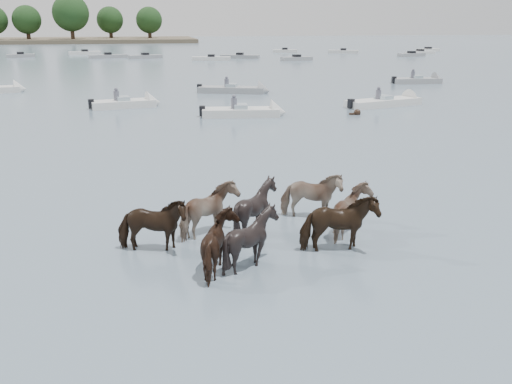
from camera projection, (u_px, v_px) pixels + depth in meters
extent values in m
plane|color=slate|center=(355.00, 251.00, 13.87)|extent=(400.00, 400.00, 0.00)
imported|color=black|center=(152.00, 227.00, 13.69)|extent=(1.93, 1.16, 1.53)
imported|color=gray|center=(211.00, 213.00, 14.73)|extent=(1.82, 1.92, 1.52)
imported|color=black|center=(256.00, 210.00, 14.81)|extent=(1.46, 1.30, 1.61)
imported|color=gray|center=(311.00, 197.00, 16.05)|extent=(1.94, 1.27, 1.51)
imported|color=black|center=(223.00, 246.00, 12.59)|extent=(1.46, 1.64, 1.47)
imported|color=black|center=(251.00, 240.00, 12.85)|extent=(1.56, 1.44, 1.53)
imported|color=black|center=(339.00, 226.00, 13.67)|extent=(1.92, 0.93, 1.60)
imported|color=#8B745E|center=(354.00, 213.00, 14.76)|extent=(1.54, 1.70, 1.46)
sphere|color=black|center=(357.00, 113.00, 34.00)|extent=(0.44, 0.44, 0.44)
cube|color=black|center=(353.00, 114.00, 33.98)|extent=(0.50, 0.22, 0.18)
cube|color=silver|center=(123.00, 104.00, 36.83)|extent=(4.36, 2.38, 0.55)
cone|color=silver|center=(154.00, 103.00, 37.60)|extent=(1.20, 1.75, 1.60)
cube|color=#99ADB7|center=(123.00, 99.00, 36.73)|extent=(1.01, 1.26, 0.35)
cube|color=black|center=(91.00, 104.00, 36.02)|extent=(0.41, 0.41, 0.60)
cylinder|color=#595966|center=(116.00, 96.00, 36.59)|extent=(0.36, 0.36, 0.70)
sphere|color=#595966|center=(116.00, 89.00, 36.46)|extent=(0.24, 0.24, 0.24)
cube|color=silver|center=(241.00, 113.00, 33.43)|extent=(4.79, 2.16, 0.55)
cone|color=silver|center=(279.00, 112.00, 33.60)|extent=(1.09, 1.70, 1.60)
cube|color=#99ADB7|center=(241.00, 107.00, 33.33)|extent=(0.93, 1.21, 0.35)
cube|color=black|center=(202.00, 111.00, 33.21)|extent=(0.39, 0.39, 0.60)
cylinder|color=#595966|center=(234.00, 104.00, 33.19)|extent=(0.36, 0.36, 0.70)
sphere|color=#595966|center=(234.00, 96.00, 33.06)|extent=(0.24, 0.24, 0.24)
cube|color=gray|center=(232.00, 90.00, 44.30)|extent=(5.51, 3.30, 0.55)
cone|color=gray|center=(264.00, 91.00, 43.94)|extent=(1.39, 1.81, 1.60)
cube|color=#99ADB7|center=(232.00, 86.00, 44.20)|extent=(1.13, 1.32, 0.35)
cube|color=black|center=(200.00, 88.00, 44.62)|extent=(0.45, 0.45, 0.60)
cylinder|color=#595966|center=(227.00, 83.00, 44.06)|extent=(0.36, 0.36, 0.70)
sphere|color=#595966|center=(227.00, 78.00, 43.93)|extent=(0.24, 0.24, 0.24)
cube|color=silver|center=(383.00, 103.00, 37.41)|extent=(5.73, 3.14, 0.55)
cone|color=silver|center=(414.00, 100.00, 38.67)|extent=(1.33, 1.79, 1.60)
cube|color=#99ADB7|center=(384.00, 98.00, 37.31)|extent=(1.09, 1.30, 0.35)
cube|color=black|center=(351.00, 104.00, 36.11)|extent=(0.44, 0.44, 0.60)
cylinder|color=#595966|center=(378.00, 95.00, 37.17)|extent=(0.36, 0.36, 0.70)
sphere|color=#595966|center=(379.00, 88.00, 37.04)|extent=(0.24, 0.24, 0.24)
cube|color=gray|center=(416.00, 81.00, 51.05)|extent=(4.44, 1.86, 0.55)
cone|color=gray|center=(439.00, 81.00, 51.34)|extent=(1.00, 1.65, 1.60)
cube|color=#99ADB7|center=(417.00, 77.00, 50.94)|extent=(0.87, 1.17, 0.35)
cube|color=black|center=(394.00, 80.00, 50.71)|extent=(0.37, 0.37, 0.60)
cylinder|color=#595966|center=(413.00, 75.00, 50.81)|extent=(0.36, 0.36, 0.70)
sphere|color=#595966|center=(413.00, 70.00, 50.68)|extent=(0.24, 0.24, 0.24)
cone|color=silver|center=(21.00, 89.00, 45.03)|extent=(1.15, 1.73, 1.60)
cube|color=gray|center=(21.00, 56.00, 87.00)|extent=(4.37, 2.39, 0.60)
cube|color=black|center=(20.00, 54.00, 86.89)|extent=(1.20, 1.20, 0.50)
cube|color=silver|center=(85.00, 53.00, 94.60)|extent=(5.39, 2.83, 0.60)
cube|color=black|center=(85.00, 51.00, 94.49)|extent=(1.23, 1.23, 0.50)
cube|color=gray|center=(108.00, 57.00, 85.67)|extent=(5.93, 2.89, 0.60)
cube|color=black|center=(108.00, 54.00, 85.56)|extent=(1.22, 1.22, 0.50)
cube|color=gray|center=(145.00, 57.00, 84.83)|extent=(5.28, 2.89, 0.60)
cube|color=black|center=(145.00, 54.00, 84.72)|extent=(1.24, 1.24, 0.50)
cube|color=silver|center=(211.00, 59.00, 80.52)|extent=(5.77, 2.40, 0.60)
cube|color=black|center=(211.00, 56.00, 80.41)|extent=(1.15, 1.15, 0.50)
cube|color=gray|center=(240.00, 57.00, 85.12)|extent=(6.05, 3.77, 0.60)
cube|color=black|center=(240.00, 54.00, 85.00)|extent=(1.32, 1.32, 0.50)
cube|color=gray|center=(297.00, 59.00, 80.34)|extent=(4.81, 2.43, 0.60)
cube|color=black|center=(297.00, 56.00, 80.23)|extent=(1.19, 1.19, 0.50)
cube|color=silver|center=(285.00, 51.00, 100.69)|extent=(4.61, 2.42, 0.60)
cube|color=black|center=(285.00, 49.00, 100.57)|extent=(1.19, 1.19, 0.50)
cube|color=silver|center=(343.00, 52.00, 98.54)|extent=(5.46, 3.45, 0.60)
cube|color=black|center=(343.00, 50.00, 98.42)|extent=(1.31, 1.31, 0.50)
cube|color=gray|center=(411.00, 55.00, 89.53)|extent=(4.76, 2.42, 0.60)
cube|color=black|center=(412.00, 53.00, 89.42)|extent=(1.19, 1.19, 0.50)
cube|color=silver|center=(420.00, 53.00, 95.76)|extent=(5.52, 2.55, 0.60)
cube|color=black|center=(420.00, 51.00, 95.64)|extent=(1.18, 1.18, 0.50)
cube|color=silver|center=(428.00, 50.00, 103.70)|extent=(4.86, 2.48, 0.60)
cube|color=black|center=(428.00, 48.00, 103.58)|extent=(1.20, 1.20, 0.50)
cylinder|color=#382619|center=(29.00, 37.00, 142.31)|extent=(1.00, 1.00, 3.22)
sphere|color=black|center=(27.00, 20.00, 141.07)|extent=(7.16, 7.16, 7.16)
cylinder|color=#382619|center=(73.00, 35.00, 142.61)|extent=(1.00, 1.00, 4.12)
sphere|color=black|center=(71.00, 13.00, 141.02)|extent=(9.16, 9.16, 9.16)
cylinder|color=#382619|center=(111.00, 36.00, 152.68)|extent=(1.00, 1.00, 3.20)
sphere|color=black|center=(110.00, 20.00, 151.44)|extent=(7.10, 7.10, 7.10)
cylinder|color=#382619|center=(150.00, 36.00, 152.28)|extent=(1.00, 1.00, 3.17)
sphere|color=black|center=(149.00, 20.00, 151.05)|extent=(7.05, 7.05, 7.05)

